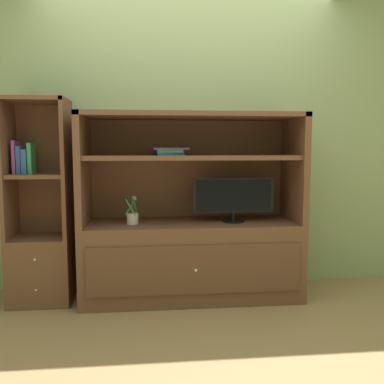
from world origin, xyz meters
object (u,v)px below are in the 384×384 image
(bookshelf_tall, at_px, (41,236))
(upright_book_row, at_px, (24,160))
(tv_monitor, at_px, (233,197))
(potted_plant, at_px, (133,218))
(magazine_stack, at_px, (169,151))
(media_console, at_px, (191,239))

(bookshelf_tall, xyz_separation_m, upright_book_row, (-0.10, -0.01, 0.60))
(tv_monitor, bearing_deg, potted_plant, -179.59)
(tv_monitor, height_order, potted_plant, tv_monitor)
(magazine_stack, distance_m, upright_book_row, 1.12)
(tv_monitor, bearing_deg, magazine_stack, 175.55)
(media_console, height_order, tv_monitor, media_console)
(media_console, relative_size, upright_book_row, 6.88)
(media_console, distance_m, potted_plant, 0.51)
(media_console, xyz_separation_m, upright_book_row, (-1.29, -0.01, 0.66))
(bookshelf_tall, bearing_deg, media_console, -0.22)
(media_console, height_order, magazine_stack, media_console)
(tv_monitor, xyz_separation_m, bookshelf_tall, (-1.53, 0.05, -0.29))
(media_console, bearing_deg, bookshelf_tall, 179.78)
(bookshelf_tall, relative_size, upright_book_row, 6.26)
(magazine_stack, bearing_deg, potted_plant, -171.14)
(tv_monitor, height_order, upright_book_row, upright_book_row)
(magazine_stack, bearing_deg, bookshelf_tall, 179.56)
(potted_plant, distance_m, magazine_stack, 0.60)
(potted_plant, xyz_separation_m, magazine_stack, (0.29, 0.05, 0.52))
(media_console, xyz_separation_m, tv_monitor, (0.34, -0.04, 0.35))
(potted_plant, height_order, magazine_stack, magazine_stack)
(tv_monitor, relative_size, upright_book_row, 2.59)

